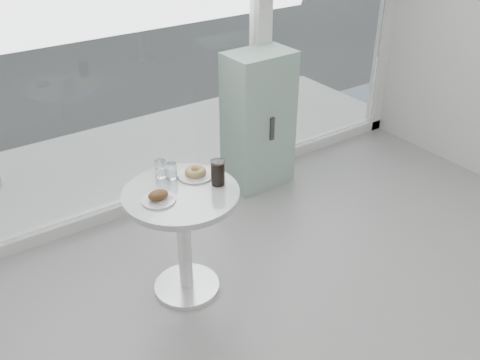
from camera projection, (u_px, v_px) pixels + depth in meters
main_table at (183, 221)px, 3.36m from camera, size 0.72×0.72×0.77m
patio_deck at (135, 156)px, 5.22m from camera, size 5.60×1.60×0.05m
mint_cabinet at (258, 121)px, 4.56m from camera, size 0.56×0.40×1.20m
plate_fritter at (159, 197)px, 3.15m from camera, size 0.20×0.20×0.07m
plate_donut at (196, 173)px, 3.40m from camera, size 0.23×0.23×0.06m
water_tumbler_a at (161, 170)px, 3.38m from camera, size 0.07×0.07×0.12m
water_tumbler_b at (172, 172)px, 3.36m from camera, size 0.07×0.07×0.11m
cola_glass at (218, 173)px, 3.29m from camera, size 0.09×0.09×0.17m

